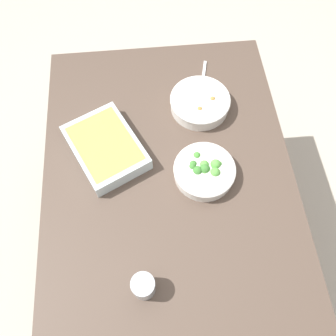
{
  "coord_description": "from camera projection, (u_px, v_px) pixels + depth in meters",
  "views": [
    {
      "loc": [
        -0.59,
        0.06,
        1.89
      ],
      "look_at": [
        0.0,
        0.0,
        0.74
      ],
      "focal_mm": 38.27,
      "sensor_mm": 36.0,
      "label": 1
    }
  ],
  "objects": [
    {
      "name": "drink_cup",
      "position": [
        143.0,
        286.0,
        1.07
      ],
      "size": [
        0.07,
        0.07,
        0.08
      ],
      "color": "#B2BCC6",
      "rests_on": "dining_table"
    },
    {
      "name": "baking_dish",
      "position": [
        106.0,
        147.0,
        1.3
      ],
      "size": [
        0.37,
        0.33,
        0.06
      ],
      "color": "silver",
      "rests_on": "dining_table"
    },
    {
      "name": "stew_bowl",
      "position": [
        200.0,
        103.0,
        1.39
      ],
      "size": [
        0.23,
        0.23,
        0.06
      ],
      "color": "silver",
      "rests_on": "dining_table"
    },
    {
      "name": "spoon_by_stew",
      "position": [
        203.0,
        82.0,
        1.48
      ],
      "size": [
        0.17,
        0.06,
        0.01
      ],
      "color": "silver",
      "rests_on": "dining_table"
    },
    {
      "name": "dining_table",
      "position": [
        168.0,
        179.0,
        1.38
      ],
      "size": [
        1.2,
        0.9,
        0.74
      ],
      "color": "#4C3D33",
      "rests_on": "ground_plane"
    },
    {
      "name": "ground_plane",
      "position": [
        168.0,
        230.0,
        1.96
      ],
      "size": [
        6.0,
        6.0,
        0.0
      ],
      "primitive_type": "plane",
      "color": "#B2A899"
    },
    {
      "name": "broccoli_bowl",
      "position": [
        204.0,
        171.0,
        1.26
      ],
      "size": [
        0.22,
        0.22,
        0.07
      ],
      "color": "silver",
      "rests_on": "dining_table"
    }
  ]
}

